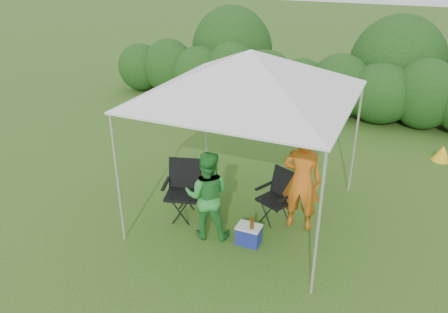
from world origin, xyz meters
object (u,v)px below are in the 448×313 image
at_px(man, 302,181).
at_px(woman, 207,195).
at_px(chair_left, 184,185).
at_px(canopy, 250,74).
at_px(cooler, 249,235).
at_px(chair_right, 279,193).

relative_size(man, woman, 1.17).
bearing_deg(man, woman, 29.58).
bearing_deg(man, chair_left, 9.23).
height_order(canopy, cooler, canopy).
height_order(chair_right, man, man).
bearing_deg(canopy, chair_left, -154.25).
height_order(man, woman, man).
bearing_deg(cooler, canopy, 112.44).
xyz_separation_m(chair_left, cooler, (1.32, -0.35, -0.40)).
bearing_deg(cooler, woman, -176.56).
distance_m(canopy, chair_left, 2.19).
distance_m(chair_left, woman, 0.77).
xyz_separation_m(chair_right, man, (0.38, -0.07, 0.35)).
bearing_deg(man, canopy, -5.88).
distance_m(woman, cooler, 0.89).
relative_size(chair_left, woman, 0.68).
bearing_deg(chair_left, woman, -47.98).
height_order(canopy, chair_right, canopy).
distance_m(chair_right, woman, 1.28).
bearing_deg(canopy, cooler, -67.12).
xyz_separation_m(canopy, chair_left, (-0.97, -0.47, -1.90)).
distance_m(canopy, woman, 1.96).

